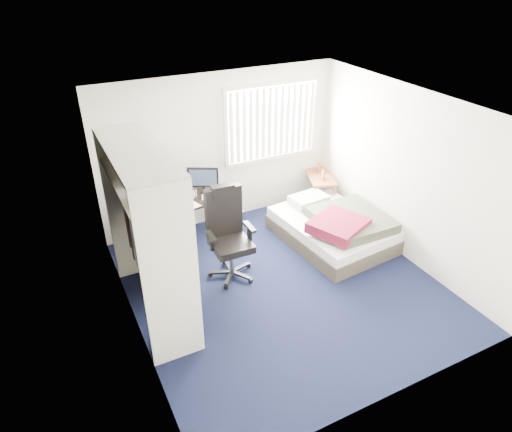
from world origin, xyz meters
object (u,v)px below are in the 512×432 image
object	(u,v)px
office_chair	(229,242)
nightstand	(320,178)
bed	(334,227)
desk	(175,198)

from	to	relation	value
office_chair	nightstand	world-z (taller)	office_chair
office_chair	bed	xyz separation A→B (m)	(1.81, -0.00, -0.25)
desk	nightstand	bearing A→B (deg)	0.27
nightstand	bed	world-z (taller)	nightstand
bed	nightstand	bearing A→B (deg)	67.51
desk	office_chair	xyz separation A→B (m)	(0.38, -1.15, -0.24)
desk	nightstand	world-z (taller)	desk
office_chair	desk	bearing A→B (deg)	108.26
office_chair	bed	size ratio (longest dim) A/B	0.70
desk	office_chair	world-z (taller)	office_chair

